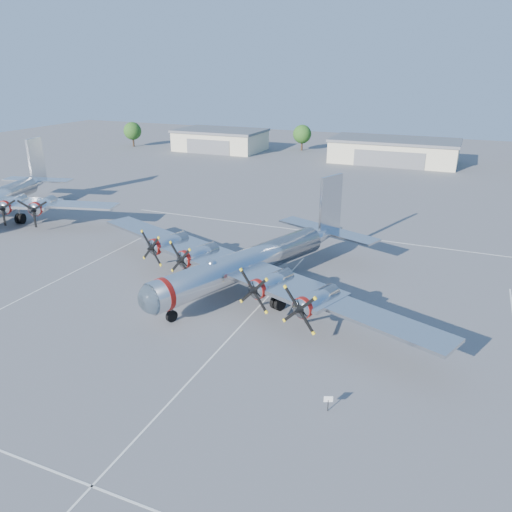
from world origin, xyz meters
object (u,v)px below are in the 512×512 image
at_px(tree_west, 302,134).
at_px(bomber_west, 0,219).
at_px(main_bomber_b29, 253,287).
at_px(info_placard, 328,401).
at_px(hangar_west, 220,140).
at_px(tree_far_west, 133,131).
at_px(hangar_center, 394,151).

bearing_deg(tree_west, bomber_west, -105.51).
height_order(main_bomber_b29, info_placard, main_bomber_b29).
xyz_separation_m(tree_west, info_placard, (35.06, -100.84, -3.41)).
height_order(hangar_west, main_bomber_b29, hangar_west).
distance_m(tree_far_west, bomber_west, 69.54).
distance_m(tree_far_west, main_bomber_b29, 99.55).
bearing_deg(main_bomber_b29, hangar_center, 109.52).
distance_m(hangar_center, tree_far_west, 70.13).
xyz_separation_m(main_bomber_b29, info_placard, (12.32, -16.01, 0.81)).
distance_m(hangar_west, info_placard, 107.92).
relative_size(hangar_center, tree_far_west, 4.31).
bearing_deg(main_bomber_b29, tree_west, 126.21).
bearing_deg(tree_far_west, tree_west, 14.93).
relative_size(hangar_west, bomber_west, 0.58).
height_order(hangar_west, hangar_center, same).
bearing_deg(hangar_center, tree_far_west, -176.76).
bearing_deg(bomber_west, hangar_center, 42.28).
bearing_deg(bomber_west, tree_far_west, 95.96).
bearing_deg(bomber_west, info_placard, -36.49).
xyz_separation_m(main_bomber_b29, bomber_west, (-44.20, 7.53, 0.00)).
height_order(hangar_center, tree_far_west, tree_far_west).
xyz_separation_m(tree_far_west, bomber_west, (23.54, -65.29, -4.22)).
relative_size(tree_far_west, tree_west, 1.00).
relative_size(hangar_west, main_bomber_b29, 0.52).
xyz_separation_m(hangar_center, bomber_west, (-46.46, -69.26, -2.71)).
distance_m(tree_far_west, tree_west, 46.57).
height_order(hangar_center, main_bomber_b29, hangar_center).
distance_m(hangar_center, tree_west, 26.30).
distance_m(tree_west, info_placard, 106.82).
xyz_separation_m(hangar_center, info_placard, (10.06, -92.80, -1.90)).
xyz_separation_m(hangar_west, info_placard, (55.06, -92.80, -1.91)).
xyz_separation_m(hangar_west, tree_far_west, (-25.00, -3.96, 1.51)).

